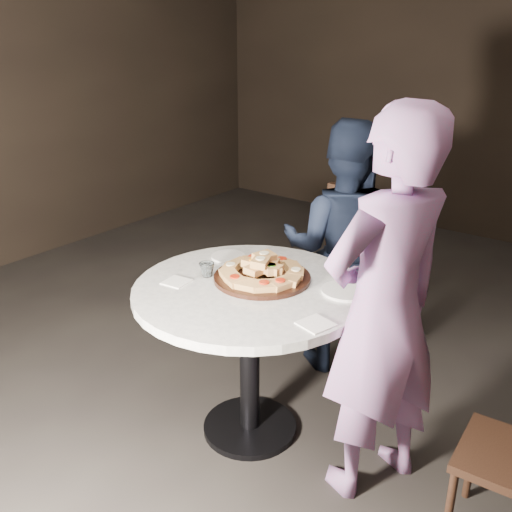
# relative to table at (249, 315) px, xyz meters

# --- Properties ---
(floor) EXTENTS (7.00, 7.00, 0.00)m
(floor) POSITION_rel_table_xyz_m (0.05, 0.07, -0.64)
(floor) COLOR black
(floor) RESTS_ON ground
(table) EXTENTS (1.30, 1.30, 0.78)m
(table) POSITION_rel_table_xyz_m (0.00, 0.00, 0.00)
(table) COLOR black
(table) RESTS_ON ground
(serving_board) EXTENTS (0.57, 0.57, 0.02)m
(serving_board) POSITION_rel_table_xyz_m (0.00, 0.09, 0.16)
(serving_board) COLOR black
(serving_board) RESTS_ON table
(focaccia_pile) EXTENTS (0.40, 0.40, 0.11)m
(focaccia_pile) POSITION_rel_table_xyz_m (0.00, 0.09, 0.20)
(focaccia_pile) COLOR #BD8749
(focaccia_pile) RESTS_ON serving_board
(plate_left) EXTENTS (0.22, 0.22, 0.01)m
(plate_left) POSITION_rel_table_xyz_m (-0.30, 0.21, 0.15)
(plate_left) COLOR white
(plate_left) RESTS_ON table
(plate_right) EXTENTS (0.25, 0.25, 0.01)m
(plate_right) POSITION_rel_table_xyz_m (0.37, 0.20, 0.15)
(plate_right) COLOR white
(plate_right) RESTS_ON table
(water_glass) EXTENTS (0.09, 0.09, 0.07)m
(water_glass) POSITION_rel_table_xyz_m (-0.22, -0.03, 0.18)
(water_glass) COLOR silver
(water_glass) RESTS_ON table
(napkin_near) EXTENTS (0.12, 0.12, 0.01)m
(napkin_near) POSITION_rel_table_xyz_m (-0.29, -0.17, 0.15)
(napkin_near) COLOR white
(napkin_near) RESTS_ON table
(napkin_far) EXTENTS (0.15, 0.15, 0.01)m
(napkin_far) POSITION_rel_table_xyz_m (0.42, -0.12, 0.15)
(napkin_far) COLOR white
(napkin_far) RESTS_ON table
(chair_far) EXTENTS (0.49, 0.51, 1.00)m
(chair_far) POSITION_rel_table_xyz_m (0.01, 1.19, -0.06)
(chair_far) COLOR black
(chair_far) RESTS_ON ground
(diner_navy) EXTENTS (0.84, 0.76, 1.43)m
(diner_navy) POSITION_rel_table_xyz_m (0.02, 0.82, 0.08)
(diner_navy) COLOR black
(diner_navy) RESTS_ON ground
(diner_teal) EXTENTS (0.59, 0.70, 1.64)m
(diner_teal) POSITION_rel_table_xyz_m (0.62, 0.07, 0.18)
(diner_teal) COLOR #866198
(diner_teal) RESTS_ON ground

